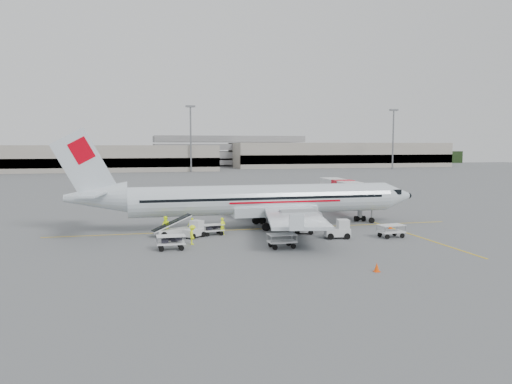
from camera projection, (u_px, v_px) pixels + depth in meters
ground at (260, 229)px, 53.42m from camera, size 360.00×360.00×0.00m
stripe_lead at (260, 229)px, 53.42m from camera, size 44.00×0.20×0.01m
stripe_cross at (418, 237)px, 48.90m from camera, size 0.20×20.00×0.01m
terminal_west at (55, 158)px, 169.70m from camera, size 110.00×22.00×9.00m
terminal_east at (339, 155)px, 209.54m from camera, size 90.00×26.00×10.00m
parking_garage at (227, 150)px, 213.51m from camera, size 62.00×24.00×14.00m
treeline at (166, 159)px, 222.64m from camera, size 300.00×3.00×6.00m
mast_center at (191, 139)px, 167.84m from camera, size 3.20×1.20×22.00m
mast_east at (393, 140)px, 185.13m from camera, size 3.20×1.20×22.00m
aircraft at (264, 180)px, 53.99m from camera, size 37.99×29.79×10.47m
jet_bridge at (343, 197)px, 64.72m from camera, size 4.44×17.18×4.46m
belt_loader at (173, 223)px, 49.21m from camera, size 5.07×3.17×2.57m
tug_fore at (337, 229)px, 48.00m from camera, size 2.54×1.72×1.82m
tug_mid at (304, 226)px, 50.45m from camera, size 2.28×1.75×1.55m
tug_aft at (194, 229)px, 48.36m from camera, size 2.36×2.31×1.63m
cart_loaded_a at (171, 243)px, 42.70m from camera, size 2.42×1.45×1.26m
cart_loaded_b at (213, 230)px, 49.73m from camera, size 2.27×1.56×1.10m
cart_empty_a at (282, 241)px, 43.48m from camera, size 2.44×1.49×1.25m
cart_empty_b at (391, 231)px, 48.39m from camera, size 2.59×1.70×1.27m
cone_nose at (390, 226)px, 53.62m from camera, size 0.38×0.38×0.61m
cone_port at (267, 204)px, 72.88m from camera, size 0.39×0.39×0.64m
cone_stbd at (377, 267)px, 35.29m from camera, size 0.42×0.42×0.68m
crew_a at (223, 226)px, 49.73m from camera, size 0.76×0.71×1.75m
crew_b at (166, 226)px, 49.55m from camera, size 1.13×1.18×1.91m
crew_c at (192, 235)px, 44.96m from camera, size 0.69×1.16×1.78m
crew_d at (192, 226)px, 50.18m from camera, size 1.00×0.46×1.67m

